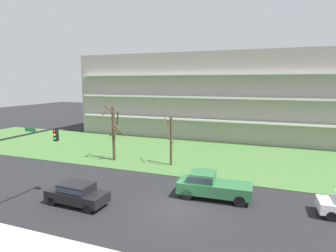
{
  "coord_description": "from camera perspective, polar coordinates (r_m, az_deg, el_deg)",
  "views": [
    {
      "loc": [
        5.85,
        -17.35,
        8.6
      ],
      "look_at": [
        -2.94,
        6.0,
        4.67
      ],
      "focal_mm": 30.21,
      "sensor_mm": 36.0,
      "label": 1
    }
  ],
  "objects": [
    {
      "name": "ground",
      "position": [
        20.23,
        1.88,
        -16.21
      ],
      "size": [
        160.0,
        160.0,
        0.0
      ],
      "primitive_type": "plane",
      "color": "#232326"
    },
    {
      "name": "grass_lawn_strip",
      "position": [
        33.02,
        9.77,
        -6.21
      ],
      "size": [
        80.0,
        16.0,
        0.08
      ],
      "primitive_type": "cube",
      "color": "#477238",
      "rests_on": "ground"
    },
    {
      "name": "apartment_building",
      "position": [
        44.94,
        13.2,
        5.91
      ],
      "size": [
        48.6,
        11.24,
        12.8
      ],
      "color": "#9E938C",
      "rests_on": "ground"
    },
    {
      "name": "tree_far_left",
      "position": [
        31.04,
        -10.91,
        -1.04
      ],
      "size": [
        1.95,
        1.89,
        6.12
      ],
      "color": "#4C3828",
      "rests_on": "ground"
    },
    {
      "name": "tree_left",
      "position": [
        28.78,
        0.49,
        -2.68
      ],
      "size": [
        1.39,
        1.38,
        5.81
      ],
      "color": "#4C3828",
      "rests_on": "ground"
    },
    {
      "name": "pickup_green_near_left",
      "position": [
        21.62,
        8.73,
        -11.69
      ],
      "size": [
        5.49,
        2.24,
        1.95
      ],
      "rotation": [
        0.0,
        0.0,
        3.19
      ],
      "color": "#2D6B3D",
      "rests_on": "ground"
    },
    {
      "name": "sedan_black_center_right",
      "position": [
        21.32,
        -17.9,
        -12.76
      ],
      "size": [
        4.47,
        1.97,
        1.57
      ],
      "rotation": [
        0.0,
        0.0,
        -0.04
      ],
      "color": "black",
      "rests_on": "ground"
    },
    {
      "name": "traffic_signal_mast",
      "position": [
        20.24,
        -27.89,
        -5.52
      ],
      "size": [
        0.9,
        5.83,
        5.62
      ],
      "color": "black",
      "rests_on": "ground"
    }
  ]
}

